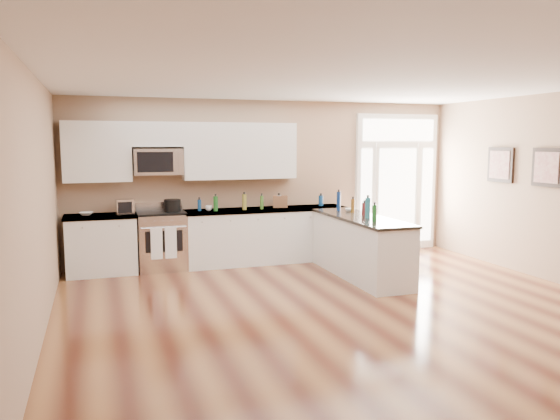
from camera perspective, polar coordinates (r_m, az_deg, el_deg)
name	(u,v)px	position (r m, az deg, el deg)	size (l,w,h in m)	color
ground	(376,329)	(6.33, 10.05, -12.14)	(8.00, 8.00, 0.00)	#4F2316
room_shell	(380,176)	(5.99, 10.40, 3.49)	(8.00, 8.00, 8.00)	tan
back_cabinet_left	(102,246)	(9.07, -18.14, -3.64)	(1.10, 0.66, 0.94)	silver
back_cabinet_right	(266,237)	(9.47, -1.48, -2.84)	(2.85, 0.66, 0.94)	silver
peninsula_cabinet	(360,249)	(8.55, 8.37, -4.02)	(0.69, 2.32, 0.94)	silver
upper_cabinet_left	(97,152)	(9.06, -18.58, 5.80)	(1.04, 0.33, 0.95)	silver
upper_cabinet_right	(240,151)	(9.36, -4.22, 6.18)	(1.94, 0.33, 0.95)	silver
upper_cabinet_short	(157,134)	(9.11, -12.74, 7.73)	(0.82, 0.33, 0.40)	silver
microwave	(158,162)	(9.08, -12.65, 4.95)	(0.78, 0.41, 0.42)	silver
entry_door	(396,183)	(10.70, 12.07, 2.82)	(1.70, 0.10, 2.60)	white
wall_art_near	(500,165)	(9.79, 22.04, 4.40)	(0.05, 0.58, 0.58)	black
wall_art_far	(547,167)	(9.05, 26.16, 4.01)	(0.05, 0.58, 0.58)	black
kitchen_range	(162,241)	(9.11, -12.24, -3.14)	(0.77, 0.68, 1.08)	silver
stockpot	(172,205)	(9.07, -11.19, 0.52)	(0.27, 0.27, 0.21)	black
toaster_oven	(125,207)	(9.00, -15.91, 0.34)	(0.27, 0.21, 0.23)	silver
cardboard_box	(280,201)	(9.55, 0.03, 0.90)	(0.25, 0.18, 0.20)	brown
bowl_left	(86,214)	(9.01, -19.60, -0.37)	(0.21, 0.21, 0.05)	white
bowl_peninsula	(350,210)	(9.05, 7.36, 0.01)	(0.16, 0.16, 0.05)	white
cup_counter	(209,208)	(9.13, -7.46, 0.19)	(0.11, 0.11, 0.09)	white
counter_bottles	(306,205)	(8.91, 2.70, 0.58)	(2.42, 2.13, 0.31)	#19591E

